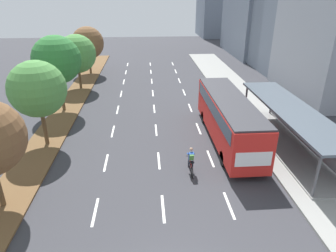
{
  "coord_description": "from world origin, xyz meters",
  "views": [
    {
      "loc": [
        -0.66,
        -7.07,
        10.32
      ],
      "look_at": [
        0.83,
        13.04,
        1.2
      ],
      "focal_mm": 31.88,
      "sensor_mm": 36.0,
      "label": 1
    }
  ],
  "objects_px": {
    "median_tree_third": "(37,89)",
    "median_tree_farthest": "(88,43)",
    "bus": "(228,115)",
    "median_tree_fifth": "(77,54)",
    "median_tree_fourth": "(57,60)",
    "bus_shelter": "(293,123)",
    "cyclist": "(191,162)"
  },
  "relations": [
    {
      "from": "median_tree_third",
      "to": "median_tree_farthest",
      "type": "bearing_deg",
      "value": 90.41
    },
    {
      "from": "bus",
      "to": "median_tree_third",
      "type": "xyz_separation_m",
      "value": [
        -13.32,
        0.25,
        2.2
      ]
    },
    {
      "from": "median_tree_third",
      "to": "median_tree_fifth",
      "type": "xyz_separation_m",
      "value": [
        -0.18,
        13.86,
        -0.24
      ]
    },
    {
      "from": "median_tree_third",
      "to": "median_tree_farthest",
      "type": "height_order",
      "value": "median_tree_farthest"
    },
    {
      "from": "bus",
      "to": "median_tree_fifth",
      "type": "bearing_deg",
      "value": 133.73
    },
    {
      "from": "median_tree_fourth",
      "to": "median_tree_farthest",
      "type": "height_order",
      "value": "median_tree_fourth"
    },
    {
      "from": "median_tree_fourth",
      "to": "median_tree_third",
      "type": "bearing_deg",
      "value": -86.37
    },
    {
      "from": "bus_shelter",
      "to": "bus",
      "type": "relative_size",
      "value": 1.13
    },
    {
      "from": "bus",
      "to": "cyclist",
      "type": "distance_m",
      "value": 5.53
    },
    {
      "from": "cyclist",
      "to": "median_tree_fourth",
      "type": "xyz_separation_m",
      "value": [
        -10.42,
        11.39,
        4.02
      ]
    },
    {
      "from": "median_tree_fourth",
      "to": "median_tree_fifth",
      "type": "bearing_deg",
      "value": 87.85
    },
    {
      "from": "bus_shelter",
      "to": "median_tree_third",
      "type": "distance_m",
      "value": 17.84
    },
    {
      "from": "bus",
      "to": "bus_shelter",
      "type": "bearing_deg",
      "value": -17.63
    },
    {
      "from": "bus",
      "to": "median_tree_fourth",
      "type": "xyz_separation_m",
      "value": [
        -13.76,
        7.18,
        2.74
      ]
    },
    {
      "from": "bus_shelter",
      "to": "median_tree_fourth",
      "type": "bearing_deg",
      "value": 154.67
    },
    {
      "from": "bus_shelter",
      "to": "cyclist",
      "type": "relative_size",
      "value": 7.02
    },
    {
      "from": "cyclist",
      "to": "median_tree_fifth",
      "type": "bearing_deg",
      "value": 119.0
    },
    {
      "from": "median_tree_fourth",
      "to": "median_tree_farthest",
      "type": "distance_m",
      "value": 13.88
    },
    {
      "from": "median_tree_third",
      "to": "cyclist",
      "type": "bearing_deg",
      "value": -24.09
    },
    {
      "from": "median_tree_third",
      "to": "median_tree_farthest",
      "type": "distance_m",
      "value": 20.79
    },
    {
      "from": "cyclist",
      "to": "median_tree_fourth",
      "type": "distance_m",
      "value": 15.95
    },
    {
      "from": "median_tree_fourth",
      "to": "bus_shelter",
      "type": "bearing_deg",
      "value": -25.33
    },
    {
      "from": "bus",
      "to": "median_tree_fifth",
      "type": "relative_size",
      "value": 1.88
    },
    {
      "from": "bus",
      "to": "cyclist",
      "type": "bearing_deg",
      "value": -128.4
    },
    {
      "from": "median_tree_third",
      "to": "median_tree_fourth",
      "type": "bearing_deg",
      "value": 93.63
    },
    {
      "from": "median_tree_farthest",
      "to": "median_tree_third",
      "type": "bearing_deg",
      "value": -89.59
    },
    {
      "from": "median_tree_farthest",
      "to": "bus_shelter",
      "type": "bearing_deg",
      "value": -51.6
    },
    {
      "from": "bus_shelter",
      "to": "median_tree_third",
      "type": "xyz_separation_m",
      "value": [
        -17.6,
        1.61,
        2.4
      ]
    },
    {
      "from": "bus_shelter",
      "to": "bus",
      "type": "bearing_deg",
      "value": 162.37
    },
    {
      "from": "bus_shelter",
      "to": "median_tree_farthest",
      "type": "relative_size",
      "value": 2.09
    },
    {
      "from": "median_tree_third",
      "to": "median_tree_fifth",
      "type": "relative_size",
      "value": 1.01
    },
    {
      "from": "cyclist",
      "to": "median_tree_third",
      "type": "height_order",
      "value": "median_tree_third"
    }
  ]
}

